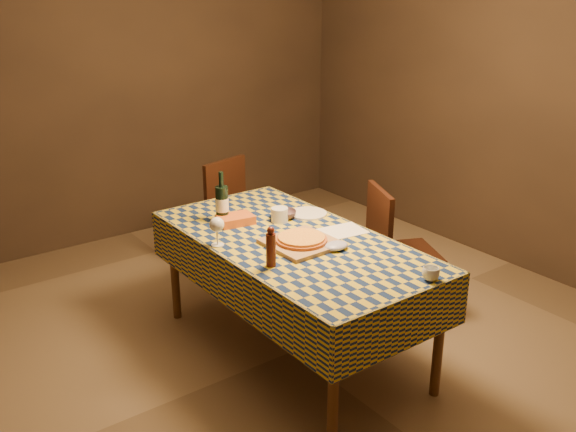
{
  "coord_description": "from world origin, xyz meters",
  "views": [
    {
      "loc": [
        -2.11,
        -2.79,
        2.22
      ],
      "look_at": [
        0.0,
        0.05,
        0.9
      ],
      "focal_mm": 40.0,
      "sensor_mm": 36.0,
      "label": 1
    }
  ],
  "objects_px": {
    "white_plate": "(308,214)",
    "chair_right": "(394,246)",
    "dining_table": "(293,251)",
    "chair_far": "(215,208)",
    "wine_bottle": "(222,203)",
    "cutting_board": "(301,243)",
    "bowl": "(283,214)",
    "pizza": "(301,239)"
  },
  "relations": [
    {
      "from": "dining_table",
      "to": "wine_bottle",
      "type": "height_order",
      "value": "wine_bottle"
    },
    {
      "from": "pizza",
      "to": "chair_right",
      "type": "distance_m",
      "value": 0.9
    },
    {
      "from": "dining_table",
      "to": "bowl",
      "type": "distance_m",
      "value": 0.37
    },
    {
      "from": "cutting_board",
      "to": "bowl",
      "type": "distance_m",
      "value": 0.45
    },
    {
      "from": "cutting_board",
      "to": "white_plate",
      "type": "height_order",
      "value": "cutting_board"
    },
    {
      "from": "dining_table",
      "to": "pizza",
      "type": "height_order",
      "value": "pizza"
    },
    {
      "from": "chair_far",
      "to": "white_plate",
      "type": "bearing_deg",
      "value": -86.02
    },
    {
      "from": "bowl",
      "to": "wine_bottle",
      "type": "height_order",
      "value": "wine_bottle"
    },
    {
      "from": "wine_bottle",
      "to": "white_plate",
      "type": "relative_size",
      "value": 1.35
    },
    {
      "from": "bowl",
      "to": "white_plate",
      "type": "height_order",
      "value": "bowl"
    },
    {
      "from": "dining_table",
      "to": "pizza",
      "type": "bearing_deg",
      "value": -98.48
    },
    {
      "from": "bowl",
      "to": "white_plate",
      "type": "relative_size",
      "value": 0.67
    },
    {
      "from": "dining_table",
      "to": "white_plate",
      "type": "relative_size",
      "value": 7.57
    },
    {
      "from": "pizza",
      "to": "white_plate",
      "type": "bearing_deg",
      "value": 47.39
    },
    {
      "from": "bowl",
      "to": "cutting_board",
      "type": "bearing_deg",
      "value": -112.91
    },
    {
      "from": "bowl",
      "to": "dining_table",
      "type": "bearing_deg",
      "value": -117.0
    },
    {
      "from": "chair_far",
      "to": "chair_right",
      "type": "distance_m",
      "value": 1.49
    },
    {
      "from": "dining_table",
      "to": "white_plate",
      "type": "bearing_deg",
      "value": 39.75
    },
    {
      "from": "chair_right",
      "to": "wine_bottle",
      "type": "bearing_deg",
      "value": 153.31
    },
    {
      "from": "white_plate",
      "to": "chair_far",
      "type": "bearing_deg",
      "value": 93.98
    },
    {
      "from": "white_plate",
      "to": "chair_right",
      "type": "xyz_separation_m",
      "value": [
        0.51,
        -0.3,
        -0.25
      ]
    },
    {
      "from": "cutting_board",
      "to": "bowl",
      "type": "bearing_deg",
      "value": 67.09
    },
    {
      "from": "white_plate",
      "to": "cutting_board",
      "type": "bearing_deg",
      "value": -132.61
    },
    {
      "from": "dining_table",
      "to": "pizza",
      "type": "xyz_separation_m",
      "value": [
        -0.01,
        -0.1,
        0.11
      ]
    },
    {
      "from": "cutting_board",
      "to": "wine_bottle",
      "type": "distance_m",
      "value": 0.63
    },
    {
      "from": "wine_bottle",
      "to": "chair_right",
      "type": "distance_m",
      "value": 1.21
    },
    {
      "from": "white_plate",
      "to": "chair_far",
      "type": "relative_size",
      "value": 0.26
    },
    {
      "from": "wine_bottle",
      "to": "chair_far",
      "type": "xyz_separation_m",
      "value": [
        0.44,
        0.86,
        -0.37
      ]
    },
    {
      "from": "chair_far",
      "to": "wine_bottle",
      "type": "bearing_deg",
      "value": -117.2
    },
    {
      "from": "dining_table",
      "to": "chair_far",
      "type": "xyz_separation_m",
      "value": [
        0.25,
        1.35,
        -0.17
      ]
    },
    {
      "from": "wine_bottle",
      "to": "cutting_board",
      "type": "bearing_deg",
      "value": -73.69
    },
    {
      "from": "cutting_board",
      "to": "wine_bottle",
      "type": "height_order",
      "value": "wine_bottle"
    },
    {
      "from": "white_plate",
      "to": "chair_right",
      "type": "distance_m",
      "value": 0.64
    },
    {
      "from": "pizza",
      "to": "wine_bottle",
      "type": "height_order",
      "value": "wine_bottle"
    },
    {
      "from": "pizza",
      "to": "wine_bottle",
      "type": "bearing_deg",
      "value": 106.31
    },
    {
      "from": "wine_bottle",
      "to": "chair_far",
      "type": "height_order",
      "value": "wine_bottle"
    },
    {
      "from": "cutting_board",
      "to": "chair_far",
      "type": "bearing_deg",
      "value": 79.51
    },
    {
      "from": "cutting_board",
      "to": "pizza",
      "type": "height_order",
      "value": "pizza"
    },
    {
      "from": "bowl",
      "to": "chair_right",
      "type": "xyz_separation_m",
      "value": [
        0.68,
        -0.34,
        -0.27
      ]
    },
    {
      "from": "white_plate",
      "to": "dining_table",
      "type": "bearing_deg",
      "value": -140.25
    },
    {
      "from": "wine_bottle",
      "to": "white_plate",
      "type": "bearing_deg",
      "value": -22.85
    },
    {
      "from": "dining_table",
      "to": "bowl",
      "type": "relative_size",
      "value": 11.3
    }
  ]
}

